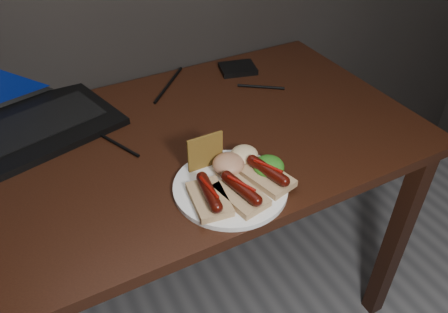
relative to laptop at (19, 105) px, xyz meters
The scene contains 12 objects.
desk 0.39m from the laptop, 46.41° to the right, with size 1.40×0.70×0.75m.
laptop is the anchor object (origin of this frame).
hard_drive 0.65m from the laptop, ahead, with size 0.11×0.09×0.02m, color black.
desk_cables 0.29m from the laptop, 27.55° to the right, with size 0.91×0.37×0.01m.
plate 0.61m from the laptop, 54.02° to the right, with size 0.25×0.25×0.01m, color white.
bread_sausage_left 0.59m from the laptop, 60.43° to the right, with size 0.09×0.12×0.04m.
bread_sausage_center 0.65m from the laptop, 56.46° to the right, with size 0.09×0.13×0.04m.
bread_sausage_right 0.68m from the laptop, 49.87° to the right, with size 0.10×0.13×0.04m.
crispbread 0.53m from the laptop, 50.51° to the right, with size 0.09×0.01×0.09m, color olive.
salad_greens 0.67m from the laptop, 47.73° to the right, with size 0.07×0.07×0.04m, color #185310.
salsa_mound 0.58m from the laptop, 49.99° to the right, with size 0.07×0.07×0.04m, color maroon.
coleslaw_mound 0.61m from the laptop, 45.47° to the right, with size 0.06×0.06×0.04m, color beige.
Camera 1 is at (-0.24, 0.54, 1.40)m, focal length 35.00 mm.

